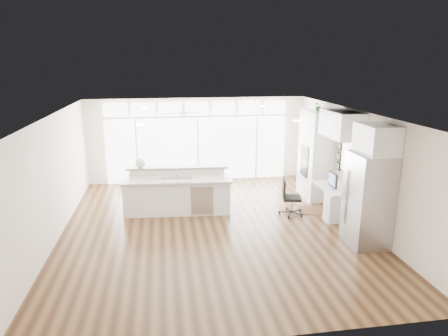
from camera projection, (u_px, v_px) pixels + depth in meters
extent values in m
cube|color=#3A2311|center=(214.00, 228.00, 9.48)|extent=(7.00, 8.00, 0.02)
cube|color=white|center=(213.00, 114.00, 8.77)|extent=(7.00, 8.00, 0.02)
cube|color=white|center=(198.00, 140.00, 12.94)|extent=(7.00, 0.04, 2.70)
cube|color=white|center=(252.00, 254.00, 5.31)|extent=(7.00, 0.04, 2.70)
cube|color=white|center=(53.00, 180.00, 8.60)|extent=(0.04, 8.00, 2.70)
cube|color=white|center=(357.00, 167.00, 9.65)|extent=(0.04, 8.00, 2.70)
cube|color=silver|center=(198.00, 149.00, 12.96)|extent=(5.80, 0.06, 2.08)
cube|color=silver|center=(197.00, 108.00, 12.61)|extent=(5.90, 0.06, 0.40)
cube|color=white|center=(350.00, 156.00, 9.87)|extent=(0.04, 0.85, 0.85)
cube|color=white|center=(183.00, 110.00, 11.43)|extent=(1.16, 1.16, 0.32)
cube|color=white|center=(212.00, 114.00, 8.97)|extent=(3.40, 3.00, 0.02)
cube|color=white|center=(316.00, 155.00, 11.34)|extent=(0.64, 1.20, 2.50)
cube|color=white|center=(334.00, 201.00, 10.13)|extent=(0.72, 1.30, 0.76)
cube|color=white|center=(342.00, 124.00, 9.62)|extent=(0.64, 1.30, 0.64)
cube|color=#A7A7AB|center=(368.00, 200.00, 8.39)|extent=(0.76, 0.90, 2.00)
cube|color=white|center=(377.00, 139.00, 8.06)|extent=(0.64, 0.90, 0.60)
cube|color=black|center=(339.00, 156.00, 10.50)|extent=(0.06, 0.22, 0.80)
cube|color=white|center=(177.00, 192.00, 10.30)|extent=(2.88, 1.26, 1.11)
cube|color=#341E10|center=(317.00, 210.00, 10.55)|extent=(1.08, 0.88, 0.01)
cube|color=black|center=(292.00, 198.00, 10.16)|extent=(0.56, 0.53, 0.92)
sphere|color=white|center=(140.00, 163.00, 10.43)|extent=(0.32, 0.32, 0.27)
cube|color=black|center=(333.00, 179.00, 9.97)|extent=(0.09, 0.49, 0.41)
cube|color=white|center=(326.00, 187.00, 9.99)|extent=(0.16, 0.35, 0.02)
imported|color=#295E28|center=(319.00, 107.00, 10.99)|extent=(0.26, 0.29, 0.21)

